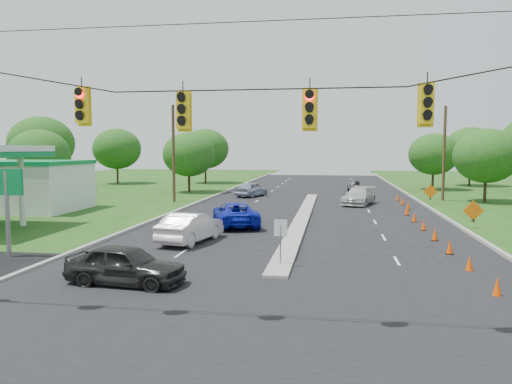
# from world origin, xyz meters

# --- Properties ---
(ground) EXTENTS (160.00, 160.00, 0.00)m
(ground) POSITION_xyz_m (0.00, 0.00, 0.00)
(ground) COLOR black
(ground) RESTS_ON ground
(cross_street) EXTENTS (160.00, 14.00, 0.02)m
(cross_street) POSITION_xyz_m (0.00, 0.00, 0.00)
(cross_street) COLOR black
(cross_street) RESTS_ON ground
(curb_left) EXTENTS (0.25, 110.00, 0.16)m
(curb_left) POSITION_xyz_m (-10.10, 30.00, 0.00)
(curb_left) COLOR gray
(curb_left) RESTS_ON ground
(curb_right) EXTENTS (0.25, 110.00, 0.16)m
(curb_right) POSITION_xyz_m (10.10, 30.00, 0.00)
(curb_right) COLOR gray
(curb_right) RESTS_ON ground
(median) EXTENTS (1.00, 34.00, 0.18)m
(median) POSITION_xyz_m (0.00, 21.00, 0.00)
(median) COLOR gray
(median) RESTS_ON ground
(median_sign) EXTENTS (0.55, 0.06, 2.05)m
(median_sign) POSITION_xyz_m (0.00, 6.00, 1.46)
(median_sign) COLOR gray
(median_sign) RESTS_ON ground
(signal_span) EXTENTS (25.60, 0.32, 9.00)m
(signal_span) POSITION_xyz_m (-0.05, -1.00, 4.97)
(signal_span) COLOR #422D1C
(signal_span) RESTS_ON ground
(utility_pole_far_left) EXTENTS (0.28, 0.28, 9.00)m
(utility_pole_far_left) POSITION_xyz_m (-12.50, 30.00, 4.50)
(utility_pole_far_left) COLOR #422D1C
(utility_pole_far_left) RESTS_ON ground
(utility_pole_far_right) EXTENTS (0.28, 0.28, 9.00)m
(utility_pole_far_right) POSITION_xyz_m (12.50, 35.00, 4.50)
(utility_pole_far_right) COLOR #422D1C
(utility_pole_far_right) RESTS_ON ground
(cone_0) EXTENTS (0.32, 0.32, 0.70)m
(cone_0) POSITION_xyz_m (7.66, 3.00, 0.35)
(cone_0) COLOR #F74603
(cone_0) RESTS_ON ground
(cone_1) EXTENTS (0.32, 0.32, 0.70)m
(cone_1) POSITION_xyz_m (7.66, 6.50, 0.35)
(cone_1) COLOR #F74603
(cone_1) RESTS_ON ground
(cone_2) EXTENTS (0.32, 0.32, 0.70)m
(cone_2) POSITION_xyz_m (7.66, 10.00, 0.35)
(cone_2) COLOR #F74603
(cone_2) RESTS_ON ground
(cone_3) EXTENTS (0.32, 0.32, 0.70)m
(cone_3) POSITION_xyz_m (7.66, 13.50, 0.35)
(cone_3) COLOR #F74603
(cone_3) RESTS_ON ground
(cone_4) EXTENTS (0.32, 0.32, 0.70)m
(cone_4) POSITION_xyz_m (7.66, 17.00, 0.35)
(cone_4) COLOR #F74603
(cone_4) RESTS_ON ground
(cone_5) EXTENTS (0.32, 0.32, 0.70)m
(cone_5) POSITION_xyz_m (7.66, 20.50, 0.35)
(cone_5) COLOR #F74603
(cone_5) RESTS_ON ground
(cone_6) EXTENTS (0.32, 0.32, 0.70)m
(cone_6) POSITION_xyz_m (7.66, 24.00, 0.35)
(cone_6) COLOR #F74603
(cone_6) RESTS_ON ground
(cone_7) EXTENTS (0.32, 0.32, 0.70)m
(cone_7) POSITION_xyz_m (8.26, 27.50, 0.35)
(cone_7) COLOR #F74603
(cone_7) RESTS_ON ground
(cone_8) EXTENTS (0.32, 0.32, 0.70)m
(cone_8) POSITION_xyz_m (8.26, 31.00, 0.35)
(cone_8) COLOR #F74603
(cone_8) RESTS_ON ground
(cone_9) EXTENTS (0.32, 0.32, 0.70)m
(cone_9) POSITION_xyz_m (8.26, 34.50, 0.35)
(cone_9) COLOR #F74603
(cone_9) RESTS_ON ground
(work_sign_1) EXTENTS (1.27, 0.58, 1.37)m
(work_sign_1) POSITION_xyz_m (10.80, 18.00, 1.09)
(work_sign_1) COLOR black
(work_sign_1) RESTS_ON ground
(work_sign_2) EXTENTS (1.27, 0.58, 1.37)m
(work_sign_2) POSITION_xyz_m (10.80, 32.00, 1.09)
(work_sign_2) COLOR black
(work_sign_2) RESTS_ON ground
(tree_2) EXTENTS (5.88, 5.88, 6.86)m
(tree_2) POSITION_xyz_m (-26.00, 30.00, 4.34)
(tree_2) COLOR black
(tree_2) RESTS_ON ground
(tree_3) EXTENTS (7.56, 7.56, 8.82)m
(tree_3) POSITION_xyz_m (-32.00, 40.00, 5.58)
(tree_3) COLOR black
(tree_3) RESTS_ON ground
(tree_4) EXTENTS (6.72, 6.72, 7.84)m
(tree_4) POSITION_xyz_m (-28.00, 52.00, 4.96)
(tree_4) COLOR black
(tree_4) RESTS_ON ground
(tree_5) EXTENTS (5.88, 5.88, 6.86)m
(tree_5) POSITION_xyz_m (-14.00, 40.00, 4.34)
(tree_5) COLOR black
(tree_5) RESTS_ON ground
(tree_6) EXTENTS (6.72, 6.72, 7.84)m
(tree_6) POSITION_xyz_m (-16.00, 55.00, 4.96)
(tree_6) COLOR black
(tree_6) RESTS_ON ground
(tree_9) EXTENTS (5.88, 5.88, 6.86)m
(tree_9) POSITION_xyz_m (16.00, 34.00, 4.34)
(tree_9) COLOR black
(tree_9) RESTS_ON ground
(tree_11) EXTENTS (6.72, 6.72, 7.84)m
(tree_11) POSITION_xyz_m (20.00, 55.00, 4.96)
(tree_11) COLOR black
(tree_11) RESTS_ON ground
(tree_12) EXTENTS (5.88, 5.88, 6.86)m
(tree_12) POSITION_xyz_m (14.00, 48.00, 4.34)
(tree_12) COLOR black
(tree_12) RESTS_ON ground
(black_sedan) EXTENTS (4.59, 2.23, 1.51)m
(black_sedan) POSITION_xyz_m (-5.33, 2.49, 0.75)
(black_sedan) COLOR black
(black_sedan) RESTS_ON ground
(white_sedan) EXTENTS (2.64, 5.11, 1.60)m
(white_sedan) POSITION_xyz_m (-5.36, 11.06, 0.80)
(white_sedan) COLOR silver
(white_sedan) RESTS_ON ground
(blue_pickup) EXTENTS (4.20, 6.19, 1.57)m
(blue_pickup) POSITION_xyz_m (-4.08, 16.91, 0.79)
(blue_pickup) COLOR #0F1CB0
(blue_pickup) RESTS_ON ground
(silver_car_far) EXTENTS (3.60, 5.70, 1.54)m
(silver_car_far) POSITION_xyz_m (4.43, 30.63, 0.77)
(silver_car_far) COLOR silver
(silver_car_far) RESTS_ON ground
(silver_car_oncoming) EXTENTS (3.34, 4.92, 1.55)m
(silver_car_oncoming) POSITION_xyz_m (-6.27, 36.60, 0.78)
(silver_car_oncoming) COLOR #9399B2
(silver_car_oncoming) RESTS_ON ground
(dark_car_receding) EXTENTS (1.39, 3.87, 1.27)m
(dark_car_receding) POSITION_xyz_m (4.47, 43.95, 0.64)
(dark_car_receding) COLOR black
(dark_car_receding) RESTS_ON ground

